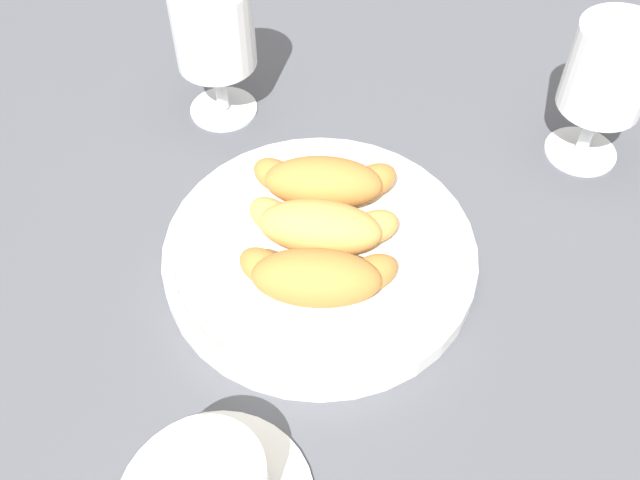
% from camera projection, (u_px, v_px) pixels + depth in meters
% --- Properties ---
extents(ground_plane, '(2.20, 2.20, 0.00)m').
position_uv_depth(ground_plane, '(332.00, 258.00, 0.63)').
color(ground_plane, '#4C4F56').
extents(pastry_plate, '(0.26, 0.26, 0.02)m').
position_uv_depth(pastry_plate, '(320.00, 253.00, 0.62)').
color(pastry_plate, white).
rests_on(pastry_plate, ground_plane).
extents(croissant_large, '(0.13, 0.09, 0.04)m').
position_uv_depth(croissant_large, '(317.00, 276.00, 0.56)').
color(croissant_large, '#BC7A38').
rests_on(croissant_large, pastry_plate).
extents(croissant_small, '(0.13, 0.08, 0.04)m').
position_uv_depth(croissant_small, '(321.00, 226.00, 0.60)').
color(croissant_small, '#D6994C').
rests_on(croissant_small, pastry_plate).
extents(croissant_extra, '(0.13, 0.09, 0.04)m').
position_uv_depth(croissant_extra, '(323.00, 181.00, 0.63)').
color(croissant_extra, '#BC7A38').
rests_on(croissant_extra, pastry_plate).
extents(juice_glass_left, '(0.08, 0.08, 0.14)m').
position_uv_depth(juice_glass_left, '(214.00, 33.00, 0.68)').
color(juice_glass_left, white).
rests_on(juice_glass_left, ground_plane).
extents(juice_glass_right, '(0.08, 0.08, 0.14)m').
position_uv_depth(juice_glass_right, '(609.00, 76.00, 0.64)').
color(juice_glass_right, white).
rests_on(juice_glass_right, ground_plane).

